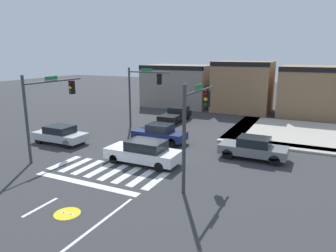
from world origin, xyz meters
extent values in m
plane|color=#353538|center=(0.00, 0.00, 0.00)|extent=(120.00, 120.00, 0.00)
cube|color=silver|center=(-3.34, -4.50, 0.00)|extent=(0.48, 2.68, 0.01)
cube|color=silver|center=(-2.38, -4.50, 0.00)|extent=(0.48, 2.68, 0.01)
cube|color=silver|center=(-1.43, -4.50, 0.00)|extent=(0.48, 2.68, 0.01)
cube|color=silver|center=(-0.48, -4.50, 0.00)|extent=(0.48, 2.68, 0.01)
cube|color=silver|center=(0.48, -4.50, 0.00)|extent=(0.48, 2.68, 0.01)
cube|color=silver|center=(1.43, -4.50, 0.00)|extent=(0.48, 2.68, 0.01)
cube|color=silver|center=(2.38, -4.50, 0.00)|extent=(0.48, 2.68, 0.01)
cube|color=silver|center=(3.34, -4.50, 0.00)|extent=(0.48, 2.68, 0.01)
cube|color=white|center=(0.00, -6.50, 0.00)|extent=(6.80, 0.50, 0.01)
cube|color=white|center=(0.00, -9.50, 0.00)|extent=(0.16, 2.00, 0.01)
cylinder|color=yellow|center=(1.52, -9.40, 0.00)|extent=(1.16, 1.16, 0.01)
cylinder|color=white|center=(1.26, -9.40, 0.01)|extent=(0.19, 0.19, 0.00)
cylinder|color=white|center=(1.78, -9.40, 0.01)|extent=(0.19, 0.19, 0.00)
cube|color=white|center=(1.52, -9.40, 0.01)|extent=(0.52, 0.05, 0.00)
cube|color=#B2AA9E|center=(9.00, 5.20, 0.07)|extent=(10.00, 1.60, 0.15)
cube|color=#B2AA9E|center=(4.80, 10.00, 0.07)|extent=(1.60, 10.00, 0.15)
cube|color=#B2AA9E|center=(9.00, 10.00, 0.07)|extent=(10.00, 10.00, 0.15)
cube|color=gray|center=(-5.74, 18.93, 2.67)|extent=(8.53, 5.85, 5.33)
cube|color=black|center=(-5.74, 16.20, 5.08)|extent=(8.53, 0.50, 0.50)
cube|color=#93704C|center=(2.71, 18.64, 2.95)|extent=(6.53, 5.28, 5.90)
cube|color=black|center=(2.71, 16.20, 5.65)|extent=(6.53, 0.50, 0.50)
cube|color=#93704C|center=(10.49, 19.33, 2.73)|extent=(7.18, 6.66, 5.46)
cube|color=black|center=(10.49, 16.20, 5.21)|extent=(7.18, 0.50, 0.50)
cylinder|color=#383A3D|center=(-5.02, 5.97, 2.79)|extent=(0.18, 0.18, 5.57)
cylinder|color=#383A3D|center=(-2.93, 5.97, 5.18)|extent=(4.17, 0.12, 0.12)
cube|color=black|center=(-1.87, 5.97, 4.61)|extent=(0.32, 0.32, 0.95)
sphere|color=#470A0A|center=(-2.04, 5.97, 4.90)|extent=(0.22, 0.22, 0.22)
sphere|color=orange|center=(-2.04, 5.97, 4.61)|extent=(0.22, 0.22, 0.22)
sphere|color=#0C3814|center=(-2.04, 5.97, 4.31)|extent=(0.22, 0.22, 0.22)
cube|color=#197233|center=(-3.14, 5.97, 5.40)|extent=(1.10, 0.03, 0.24)
cylinder|color=#383A3D|center=(-5.20, -5.50, 2.79)|extent=(0.18, 0.18, 5.57)
cylinder|color=#383A3D|center=(-5.20, -2.98, 5.01)|extent=(0.12, 5.04, 0.12)
cube|color=black|center=(-5.20, -1.35, 4.44)|extent=(0.32, 0.32, 0.95)
sphere|color=#470A0A|center=(-5.20, -1.52, 4.73)|extent=(0.22, 0.22, 0.22)
sphere|color=orange|center=(-5.20, -1.52, 4.44)|extent=(0.22, 0.22, 0.22)
sphere|color=#0C3814|center=(-5.20, -1.52, 4.14)|extent=(0.22, 0.22, 0.22)
cube|color=#197233|center=(-5.20, -3.23, 5.23)|extent=(0.03, 1.10, 0.24)
cylinder|color=#383A3D|center=(5.28, -5.23, 2.73)|extent=(0.18, 0.18, 5.45)
cylinder|color=#383A3D|center=(5.28, -3.11, 4.92)|extent=(0.12, 4.24, 0.12)
cube|color=black|center=(5.28, -2.01, 4.35)|extent=(0.32, 0.32, 0.95)
sphere|color=#470A0A|center=(5.28, -2.18, 4.64)|extent=(0.22, 0.22, 0.22)
sphere|color=orange|center=(5.28, -2.18, 4.35)|extent=(0.22, 0.22, 0.22)
sphere|color=#0C3814|center=(5.28, -2.18, 4.05)|extent=(0.22, 0.22, 0.22)
cube|color=#197233|center=(5.28, -3.32, 5.14)|extent=(0.03, 1.10, 0.24)
cube|color=#141E4C|center=(0.03, 2.26, 0.62)|extent=(4.18, 1.74, 0.60)
cube|color=black|center=(0.09, 2.26, 1.21)|extent=(1.85, 1.53, 0.58)
cylinder|color=black|center=(1.45, 3.02, 0.35)|extent=(0.70, 0.22, 0.70)
cylinder|color=black|center=(1.45, 1.50, 0.35)|extent=(0.70, 0.22, 0.70)
cylinder|color=black|center=(-1.39, 3.02, 0.35)|extent=(0.70, 0.22, 0.70)
cylinder|color=black|center=(-1.39, 1.50, 0.35)|extent=(0.70, 0.22, 0.70)
cube|color=slate|center=(7.38, 1.56, 0.61)|extent=(4.35, 1.82, 0.59)
cube|color=black|center=(7.42, 1.56, 1.19)|extent=(2.01, 1.60, 0.57)
cylinder|color=black|center=(8.86, 2.36, 0.35)|extent=(0.71, 0.22, 0.71)
cylinder|color=black|center=(8.86, 0.76, 0.35)|extent=(0.71, 0.22, 0.71)
cylinder|color=black|center=(5.90, 2.36, 0.35)|extent=(0.71, 0.22, 0.71)
cylinder|color=black|center=(5.90, 0.76, 0.35)|extent=(0.71, 0.22, 0.71)
cube|color=#B7BABF|center=(-6.80, -1.29, 0.58)|extent=(4.21, 1.86, 0.56)
cube|color=black|center=(-6.79, -1.29, 1.13)|extent=(2.02, 1.64, 0.54)
cylinder|color=black|center=(-8.24, -2.11, 0.34)|extent=(0.68, 0.22, 0.68)
cylinder|color=black|center=(-8.24, -0.47, 0.34)|extent=(0.68, 0.22, 0.68)
cylinder|color=black|center=(-5.37, -2.11, 0.34)|extent=(0.68, 0.22, 0.68)
cylinder|color=black|center=(-5.37, -0.47, 0.34)|extent=(0.68, 0.22, 0.68)
cube|color=white|center=(1.26, -2.39, 0.60)|extent=(4.77, 1.92, 0.66)
cube|color=black|center=(1.52, -2.39, 1.23)|extent=(2.33, 1.69, 0.60)
cylinder|color=black|center=(-0.36, -3.24, 0.30)|extent=(0.61, 0.22, 0.61)
cylinder|color=black|center=(-0.36, -1.54, 0.30)|extent=(0.61, 0.22, 0.61)
cylinder|color=black|center=(2.88, -3.24, 0.30)|extent=(0.61, 0.22, 0.61)
cylinder|color=black|center=(2.88, -1.54, 0.30)|extent=(0.61, 0.22, 0.61)
cube|color=black|center=(-2.08, 9.81, 0.60)|extent=(1.79, 4.72, 0.57)
cube|color=black|center=(-2.08, 10.70, 1.14)|extent=(1.58, 2.17, 0.52)
cylinder|color=black|center=(-1.30, 8.21, 0.35)|extent=(0.22, 0.70, 0.70)
cylinder|color=black|center=(-2.87, 8.21, 0.35)|extent=(0.22, 0.70, 0.70)
cylinder|color=black|center=(-1.30, 11.42, 0.35)|extent=(0.22, 0.70, 0.70)
cylinder|color=black|center=(-2.87, 11.42, 0.35)|extent=(0.22, 0.70, 0.70)
camera|label=1|loc=(10.93, -18.68, 6.87)|focal=33.40mm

